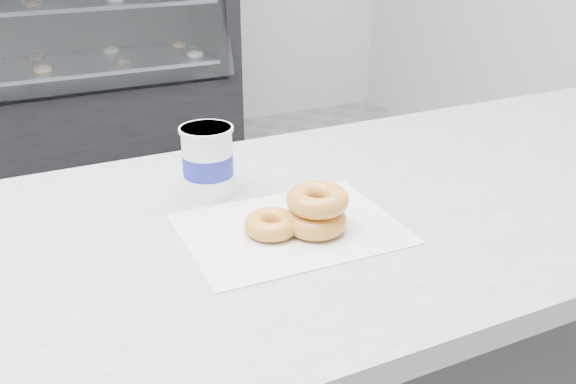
% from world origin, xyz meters
% --- Properties ---
extents(display_case, '(2.40, 0.74, 1.25)m').
position_xyz_m(display_case, '(0.00, 2.12, 0.49)').
color(display_case, black).
rests_on(display_case, ground).
extents(wax_paper, '(0.35, 0.27, 0.00)m').
position_xyz_m(wax_paper, '(0.33, -0.64, 0.90)').
color(wax_paper, silver).
rests_on(wax_paper, counter).
extents(donut_single, '(0.11, 0.11, 0.03)m').
position_xyz_m(donut_single, '(0.29, -0.64, 0.92)').
color(donut_single, gold).
rests_on(donut_single, wax_paper).
extents(donut_stack, '(0.14, 0.14, 0.07)m').
position_xyz_m(donut_stack, '(0.36, -0.66, 0.94)').
color(donut_stack, gold).
rests_on(donut_stack, wax_paper).
extents(coffee_cup, '(0.10, 0.10, 0.13)m').
position_xyz_m(coffee_cup, '(0.25, -0.46, 0.96)').
color(coffee_cup, white).
rests_on(coffee_cup, counter).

